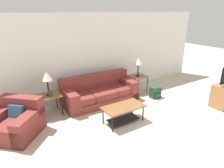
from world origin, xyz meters
The scene contains 11 objects.
ground_plane centered at (0.00, 0.00, 0.00)m, with size 24.00×24.00×0.00m, color beige.
wall_back centered at (0.00, 4.06, 1.30)m, with size 8.94×0.06×2.60m.
couch centered at (-0.15, 3.38, 0.29)m, with size 2.25×0.95×0.82m.
armchair centered at (-2.58, 2.89, 0.29)m, with size 1.38×1.38×0.80m.
coffee_table centered at (-0.25, 2.00, 0.32)m, with size 1.04×0.55×0.44m.
side_table_left centered at (-1.66, 3.40, 0.51)m, with size 0.58×0.52×0.56m.
side_table_right centered at (1.35, 3.40, 0.51)m, with size 0.58×0.52×0.56m.
table_lamp_left centered at (-1.66, 3.40, 1.06)m, with size 0.28×0.28×0.63m.
table_lamp_right centered at (1.35, 3.40, 1.06)m, with size 0.28×0.28×0.63m.
backpack centered at (1.51, 2.69, 0.18)m, with size 0.33×0.30×0.36m.
picture_frame centered at (-1.64, 3.32, 0.63)m, with size 0.10×0.04×0.13m.
Camera 1 is at (-2.86, -1.55, 2.65)m, focal length 32.00 mm.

